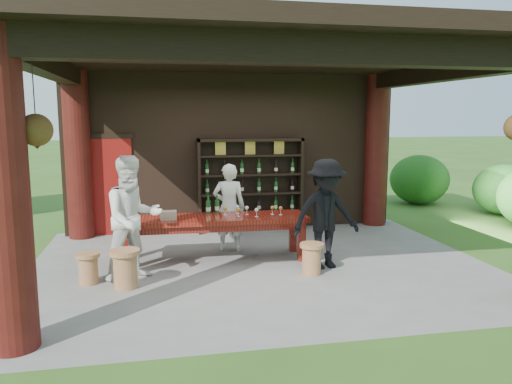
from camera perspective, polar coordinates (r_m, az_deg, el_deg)
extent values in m
plane|color=#2D5119|center=(8.29, 0.55, -8.29)|extent=(90.00, 90.00, 0.00)
cube|color=slate|center=(8.31, 0.55, -8.62)|extent=(7.40, 5.90, 0.10)
cube|color=black|center=(10.66, -2.48, 4.54)|extent=(7.00, 0.18, 3.30)
cube|color=maroon|center=(10.55, -16.47, 0.59)|extent=(0.95, 0.06, 2.00)
cylinder|color=#380C0A|center=(5.62, -26.85, -0.17)|extent=(0.50, 0.50, 3.30)
cylinder|color=#380C0A|center=(10.45, -19.68, 3.95)|extent=(0.50, 0.50, 3.30)
cylinder|color=#380C0A|center=(11.39, 13.59, 4.57)|extent=(0.50, 0.50, 3.30)
cube|color=black|center=(5.65, 5.80, 16.03)|extent=(6.70, 0.35, 0.35)
cube|color=black|center=(7.94, -22.93, 13.28)|extent=(0.30, 5.20, 0.30)
cube|color=black|center=(9.14, 20.80, 12.71)|extent=(0.30, 5.20, 0.30)
cube|color=black|center=(7.99, 0.58, 15.72)|extent=(7.50, 6.00, 0.20)
cylinder|color=black|center=(5.69, -24.04, 9.97)|extent=(0.01, 0.01, 0.75)
cone|color=black|center=(5.70, -23.76, 5.40)|extent=(0.32, 0.32, 0.18)
sphere|color=#1E5919|center=(5.69, -23.83, 6.50)|extent=(0.34, 0.34, 0.34)
cube|color=#5E120D|center=(8.42, -4.82, -3.08)|extent=(3.14, 0.89, 0.08)
cube|color=#5E120D|center=(8.44, -4.81, -3.74)|extent=(2.94, 0.73, 0.12)
cube|color=#5E120D|center=(8.21, -14.73, -6.33)|extent=(0.12, 0.12, 0.67)
cube|color=#5E120D|center=(8.45, 5.22, -5.64)|extent=(0.12, 0.12, 0.67)
cube|color=#5E120D|center=(8.80, -14.40, -5.31)|extent=(0.12, 0.12, 0.67)
cube|color=#5E120D|center=(9.02, 4.23, -4.71)|extent=(0.12, 0.12, 0.67)
cylinder|color=#9C643E|center=(7.39, -14.70, -8.75)|extent=(0.33, 0.33, 0.49)
cylinder|color=#9C643E|center=(7.31, -14.78, -6.67)|extent=(0.42, 0.42, 0.07)
cylinder|color=#9C643E|center=(7.80, 6.36, -7.80)|extent=(0.29, 0.29, 0.43)
cylinder|color=#9C643E|center=(7.74, 6.39, -6.07)|extent=(0.37, 0.37, 0.06)
cylinder|color=#9C643E|center=(7.73, -18.60, -8.47)|extent=(0.27, 0.27, 0.40)
cylinder|color=#9C643E|center=(7.67, -18.69, -6.84)|extent=(0.35, 0.35, 0.05)
imported|color=silver|center=(9.01, -3.10, -1.75)|extent=(0.64, 0.48, 1.58)
imported|color=white|center=(7.62, -13.91, -2.90)|extent=(1.10, 0.99, 1.85)
imported|color=black|center=(8.01, 7.99, -2.51)|extent=(1.21, 0.79, 1.76)
cube|color=#BF6672|center=(8.26, -9.96, -2.63)|extent=(0.26, 0.19, 0.14)
ellipsoid|color=#194C14|center=(14.51, 18.14, 0.97)|extent=(1.60, 1.60, 1.36)
ellipsoid|color=#194C14|center=(13.72, 26.46, -0.14)|extent=(1.47, 1.47, 1.25)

